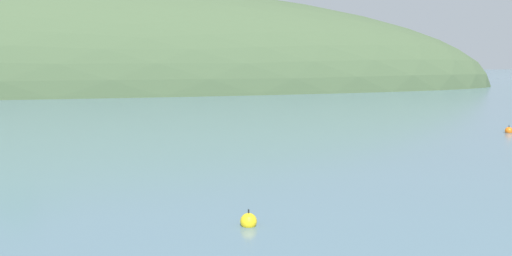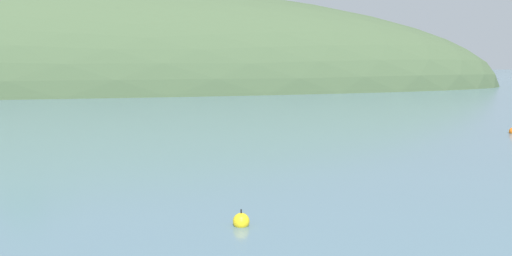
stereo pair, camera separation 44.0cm
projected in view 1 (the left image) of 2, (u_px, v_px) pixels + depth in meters
The scene contains 2 objects.
mooring_buoy_inner at pixel (249, 221), 15.02m from camera, with size 0.44×0.44×0.54m.
mooring_buoy_outer at pixel (509, 131), 33.86m from camera, with size 0.44×0.44×0.54m.
Camera 1 is at (-5.51, -5.39, 4.34)m, focal length 40.49 mm.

